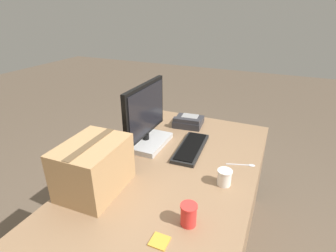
# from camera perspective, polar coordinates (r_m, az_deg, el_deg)

# --- Properties ---
(office_desk) EXTENTS (1.80, 0.90, 0.72)m
(office_desk) POSITION_cam_1_polar(r_m,az_deg,el_deg) (1.69, -0.05, -21.10)
(office_desk) COLOR #8C6B4C
(office_desk) RESTS_ON ground_plane
(monitor) EXTENTS (0.48, 0.26, 0.42)m
(monitor) POSITION_cam_1_polar(r_m,az_deg,el_deg) (1.71, -4.93, 0.98)
(monitor) COLOR #B7B7B7
(monitor) RESTS_ON office_desk
(keyboard) EXTENTS (0.42, 0.17, 0.03)m
(keyboard) POSITION_cam_1_polar(r_m,az_deg,el_deg) (1.71, 5.00, -4.73)
(keyboard) COLOR black
(keyboard) RESTS_ON office_desk
(desk_phone) EXTENTS (0.23, 0.23, 0.08)m
(desk_phone) POSITION_cam_1_polar(r_m,az_deg,el_deg) (2.04, 4.45, 0.99)
(desk_phone) COLOR #2D2D33
(desk_phone) RESTS_ON office_desk
(paper_cup_left) EXTENTS (0.07, 0.07, 0.10)m
(paper_cup_left) POSITION_cam_1_polar(r_m,az_deg,el_deg) (1.17, 4.50, -18.67)
(paper_cup_left) COLOR red
(paper_cup_left) RESTS_ON office_desk
(paper_cup_right) EXTENTS (0.08, 0.08, 0.09)m
(paper_cup_right) POSITION_cam_1_polar(r_m,az_deg,el_deg) (1.41, 12.17, -10.86)
(paper_cup_right) COLOR white
(paper_cup_right) RESTS_ON office_desk
(spoon) EXTENTS (0.07, 0.16, 0.00)m
(spoon) POSITION_cam_1_polar(r_m,az_deg,el_deg) (1.62, 16.58, -8.13)
(spoon) COLOR silver
(spoon) RESTS_ON office_desk
(cardboard_box) EXTENTS (0.36, 0.27, 0.26)m
(cardboard_box) POSITION_cam_1_polar(r_m,az_deg,el_deg) (1.36, -15.87, -8.55)
(cardboard_box) COLOR tan
(cardboard_box) RESTS_ON office_desk
(sticky_note_pad) EXTENTS (0.07, 0.07, 0.01)m
(sticky_note_pad) POSITION_cam_1_polar(r_m,az_deg,el_deg) (1.13, -1.86, -23.78)
(sticky_note_pad) COLOR gold
(sticky_note_pad) RESTS_ON office_desk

